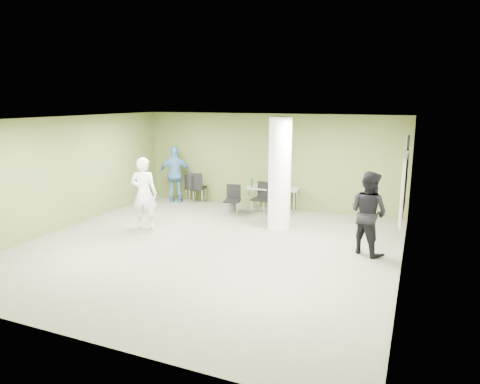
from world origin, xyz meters
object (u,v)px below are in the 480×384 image
at_px(woman_white, 144,193).
at_px(man_blue, 176,174).
at_px(folding_table, 272,189).
at_px(man_black, 368,213).
at_px(chair_back_left, 192,186).

bearing_deg(woman_white, man_blue, -90.79).
distance_m(folding_table, man_blue, 3.16).
bearing_deg(man_black, man_blue, 9.43).
relative_size(folding_table, man_blue, 0.86).
xyz_separation_m(folding_table, woman_white, (-2.41, -2.86, 0.25)).
relative_size(folding_table, woman_white, 0.85).
xyz_separation_m(chair_back_left, man_blue, (-0.48, -0.17, 0.37)).
relative_size(woman_white, man_blue, 1.01).
xyz_separation_m(chair_back_left, man_black, (5.64, -2.58, 0.36)).
bearing_deg(chair_back_left, woman_white, 118.18).
xyz_separation_m(chair_back_left, woman_white, (0.25, -2.89, 0.38)).
bearing_deg(folding_table, man_black, -46.46).
bearing_deg(folding_table, chair_back_left, 173.45).
bearing_deg(folding_table, man_blue, 176.73).
bearing_deg(man_blue, man_black, 133.27).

